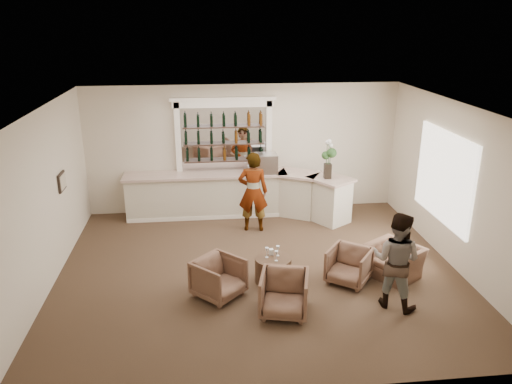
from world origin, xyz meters
The scene contains 19 objects.
ground centered at (0.00, 0.00, 0.00)m, with size 8.00×8.00×0.00m, color #503928.
room_shell centered at (0.16, 0.71, 2.34)m, with size 8.04×7.02×3.32m.
bar_counter centered at (-0.16, 3.00, 0.57)m, with size 5.72×1.80×1.14m.
back_bar_alcove centered at (-0.50, 3.41, 2.03)m, with size 2.64×0.25×3.00m.
cocktail_table centered at (0.23, -0.46, 0.25)m, with size 0.71×0.71×0.50m, color #45301D.
sommelier centered at (0.10, 2.07, 0.97)m, with size 0.70×0.46×1.93m, color gray.
guest centered at (2.22, -1.53, 0.88)m, with size 0.86×0.67×1.77m, color gray.
armchair_left centered at (-0.84, -0.89, 0.37)m, with size 0.78×0.81×0.74m, color brown.
armchair_center centered at (0.26, -1.58, 0.38)m, with size 0.81×0.83×0.76m, color brown.
armchair_right centered at (1.67, -0.64, 0.35)m, with size 0.75×0.77×0.70m, color brown.
armchair_far centered at (2.65, -0.48, 0.32)m, with size 0.97×0.85×0.63m, color brown.
espresso_machine centered at (0.52, 2.98, 1.39)m, with size 0.56×0.47×0.49m, color silver.
flower_vase centered at (1.96, 2.38, 1.69)m, with size 0.26×0.26×0.97m.
wine_glass_bar_left centered at (0.08, 3.00, 1.25)m, with size 0.07×0.07×0.21m, color white, non-canonical shape.
wine_glass_bar_right centered at (0.75, 3.02, 1.25)m, with size 0.07×0.07×0.21m, color white, non-canonical shape.
wine_glass_tbl_a centered at (0.11, -0.43, 0.60)m, with size 0.07×0.07×0.21m, color white, non-canonical shape.
wine_glass_tbl_b centered at (0.33, -0.38, 0.60)m, with size 0.07×0.07×0.21m, color white, non-canonical shape.
wine_glass_tbl_c centered at (0.27, -0.59, 0.60)m, with size 0.07×0.07×0.21m, color white, non-canonical shape.
napkin_holder centered at (0.21, -0.32, 0.56)m, with size 0.08×0.08×0.12m, color white.
Camera 1 is at (-1.05, -8.97, 4.88)m, focal length 35.00 mm.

